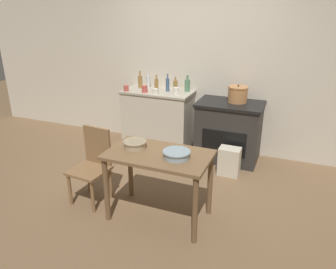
{
  "coord_description": "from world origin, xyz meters",
  "views": [
    {
      "loc": [
        1.49,
        -3.24,
        2.17
      ],
      "look_at": [
        0.0,
        0.4,
        0.6
      ],
      "focal_mm": 35.0,
      "sensor_mm": 36.0,
      "label": 1
    }
  ],
  "objects_px": {
    "mixing_bowl_small": "(177,154)",
    "cup_end_right": "(145,89)",
    "work_table": "(159,164)",
    "bottle_mid_left": "(168,85)",
    "cup_mid_right": "(126,88)",
    "stove": "(229,131)",
    "cup_right": "(155,91)",
    "bottle_center_left": "(156,84)",
    "bottle_center": "(175,85)",
    "chair": "(93,164)",
    "bottle_center_right": "(140,81)",
    "cup_far_right": "(176,91)",
    "mixing_bowl_large": "(135,144)",
    "stock_pot": "(238,94)",
    "bottle_far_left": "(187,85)",
    "flour_sack": "(229,161)",
    "bottle_left": "(148,81)"
  },
  "relations": [
    {
      "from": "chair",
      "to": "bottle_center_right",
      "type": "relative_size",
      "value": 3.19
    },
    {
      "from": "bottle_left",
      "to": "cup_right",
      "type": "relative_size",
      "value": 3.13
    },
    {
      "from": "stock_pot",
      "to": "cup_far_right",
      "type": "distance_m",
      "value": 0.9
    },
    {
      "from": "bottle_far_left",
      "to": "bottle_center_left",
      "type": "height_order",
      "value": "bottle_far_left"
    },
    {
      "from": "stove",
      "to": "cup_right",
      "type": "relative_size",
      "value": 11.05
    },
    {
      "from": "stock_pot",
      "to": "cup_right",
      "type": "bearing_deg",
      "value": -169.11
    },
    {
      "from": "stove",
      "to": "stock_pot",
      "type": "distance_m",
      "value": 0.56
    },
    {
      "from": "cup_right",
      "to": "cup_far_right",
      "type": "xyz_separation_m",
      "value": [
        0.29,
        0.12,
        0.01
      ]
    },
    {
      "from": "mixing_bowl_large",
      "to": "bottle_center",
      "type": "xyz_separation_m",
      "value": [
        -0.27,
        1.88,
        0.21
      ]
    },
    {
      "from": "mixing_bowl_large",
      "to": "cup_end_right",
      "type": "bearing_deg",
      "value": 112.44
    },
    {
      "from": "flour_sack",
      "to": "bottle_mid_left",
      "type": "relative_size",
      "value": 1.45
    },
    {
      "from": "bottle_center",
      "to": "cup_far_right",
      "type": "xyz_separation_m",
      "value": [
        0.1,
        -0.23,
        -0.03
      ]
    },
    {
      "from": "bottle_center",
      "to": "cup_far_right",
      "type": "bearing_deg",
      "value": -66.12
    },
    {
      "from": "bottle_center_right",
      "to": "cup_end_right",
      "type": "xyz_separation_m",
      "value": [
        0.19,
        -0.23,
        -0.05
      ]
    },
    {
      "from": "bottle_far_left",
      "to": "bottle_center",
      "type": "distance_m",
      "value": 0.2
    },
    {
      "from": "bottle_far_left",
      "to": "cup_end_right",
      "type": "distance_m",
      "value": 0.65
    },
    {
      "from": "chair",
      "to": "bottle_center_right",
      "type": "xyz_separation_m",
      "value": [
        -0.27,
        1.78,
        0.58
      ]
    },
    {
      "from": "chair",
      "to": "cup_far_right",
      "type": "distance_m",
      "value": 1.77
    },
    {
      "from": "cup_mid_right",
      "to": "bottle_center_left",
      "type": "bearing_deg",
      "value": 34.62
    },
    {
      "from": "stove",
      "to": "chair",
      "type": "bearing_deg",
      "value": -125.86
    },
    {
      "from": "mixing_bowl_small",
      "to": "cup_end_right",
      "type": "relative_size",
      "value": 2.67
    },
    {
      "from": "flour_sack",
      "to": "cup_end_right",
      "type": "bearing_deg",
      "value": 165.72
    },
    {
      "from": "work_table",
      "to": "bottle_mid_left",
      "type": "xyz_separation_m",
      "value": [
        -0.64,
        1.79,
        0.4
      ]
    },
    {
      "from": "mixing_bowl_small",
      "to": "cup_far_right",
      "type": "height_order",
      "value": "cup_far_right"
    },
    {
      "from": "cup_right",
      "to": "cup_end_right",
      "type": "height_order",
      "value": "cup_end_right"
    },
    {
      "from": "stove",
      "to": "bottle_far_left",
      "type": "bearing_deg",
      "value": 166.69
    },
    {
      "from": "cup_right",
      "to": "bottle_far_left",
      "type": "bearing_deg",
      "value": 40.74
    },
    {
      "from": "cup_mid_right",
      "to": "cup_far_right",
      "type": "relative_size",
      "value": 0.91
    },
    {
      "from": "cup_right",
      "to": "cup_end_right",
      "type": "relative_size",
      "value": 0.81
    },
    {
      "from": "bottle_center_left",
      "to": "bottle_center",
      "type": "height_order",
      "value": "bottle_center_left"
    },
    {
      "from": "cup_far_right",
      "to": "bottle_center_left",
      "type": "bearing_deg",
      "value": 158.68
    },
    {
      "from": "cup_end_right",
      "to": "chair",
      "type": "bearing_deg",
      "value": -87.11
    },
    {
      "from": "bottle_left",
      "to": "bottle_center",
      "type": "xyz_separation_m",
      "value": [
        0.47,
        0.01,
        -0.02
      ]
    },
    {
      "from": "bottle_far_left",
      "to": "cup_far_right",
      "type": "distance_m",
      "value": 0.24
    },
    {
      "from": "mixing_bowl_small",
      "to": "bottle_center_left",
      "type": "height_order",
      "value": "bottle_center_left"
    },
    {
      "from": "bottle_mid_left",
      "to": "cup_far_right",
      "type": "relative_size",
      "value": 2.74
    },
    {
      "from": "bottle_far_left",
      "to": "bottle_center",
      "type": "height_order",
      "value": "bottle_far_left"
    },
    {
      "from": "bottle_center",
      "to": "cup_right",
      "type": "height_order",
      "value": "bottle_center"
    },
    {
      "from": "chair",
      "to": "stock_pot",
      "type": "relative_size",
      "value": 3.07
    },
    {
      "from": "cup_mid_right",
      "to": "stove",
      "type": "bearing_deg",
      "value": 5.77
    },
    {
      "from": "stock_pot",
      "to": "mixing_bowl_small",
      "type": "height_order",
      "value": "stock_pot"
    },
    {
      "from": "bottle_center_left",
      "to": "cup_mid_right",
      "type": "height_order",
      "value": "bottle_center_left"
    },
    {
      "from": "cup_mid_right",
      "to": "cup_end_right",
      "type": "relative_size",
      "value": 0.86
    },
    {
      "from": "work_table",
      "to": "stock_pot",
      "type": "xyz_separation_m",
      "value": [
        0.44,
        1.79,
        0.36
      ]
    },
    {
      "from": "work_table",
      "to": "cup_right",
      "type": "xyz_separation_m",
      "value": [
        -0.74,
        1.56,
        0.33
      ]
    },
    {
      "from": "cup_mid_right",
      "to": "cup_end_right",
      "type": "bearing_deg",
      "value": 6.63
    },
    {
      "from": "work_table",
      "to": "cup_end_right",
      "type": "relative_size",
      "value": 10.36
    },
    {
      "from": "mixing_bowl_small",
      "to": "bottle_mid_left",
      "type": "relative_size",
      "value": 1.03
    },
    {
      "from": "stock_pot",
      "to": "bottle_far_left",
      "type": "height_order",
      "value": "bottle_far_left"
    },
    {
      "from": "cup_far_right",
      "to": "cup_mid_right",
      "type": "bearing_deg",
      "value": -171.41
    }
  ]
}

